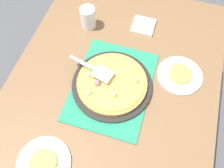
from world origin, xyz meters
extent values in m
plane|color=#4C4C51|center=(0.00, 0.00, 0.00)|extent=(8.00, 8.00, 0.00)
cube|color=brown|center=(0.00, 0.00, 0.73)|extent=(1.40, 1.00, 0.03)
cube|color=brown|center=(0.64, -0.44, 0.36)|extent=(0.07, 0.07, 0.72)
cube|color=brown|center=(0.64, 0.44, 0.36)|extent=(0.07, 0.07, 0.72)
cube|color=#237F5B|center=(0.00, 0.00, 0.75)|extent=(0.48, 0.36, 0.01)
cylinder|color=black|center=(0.00, 0.00, 0.76)|extent=(0.38, 0.38, 0.01)
cylinder|color=#B78442|center=(0.00, 0.00, 0.78)|extent=(0.33, 0.33, 0.02)
cylinder|color=#EAB747|center=(0.00, 0.00, 0.79)|extent=(0.30, 0.30, 0.01)
sphere|color=#E5CC7F|center=(0.03, -0.11, 0.80)|extent=(0.02, 0.02, 0.02)
sphere|color=#E5CC7F|center=(0.02, 0.03, 0.80)|extent=(0.02, 0.02, 0.02)
sphere|color=#B76675|center=(-0.03, 0.06, 0.80)|extent=(0.03, 0.03, 0.03)
sphere|color=#E5CC7F|center=(-0.07, -0.03, 0.80)|extent=(0.03, 0.03, 0.03)
sphere|color=red|center=(0.00, 0.08, 0.80)|extent=(0.02, 0.02, 0.02)
sphere|color=#E5CC7F|center=(-0.09, 0.08, 0.80)|extent=(0.03, 0.03, 0.03)
sphere|color=#338433|center=(0.04, 0.07, 0.80)|extent=(0.02, 0.02, 0.02)
sphere|color=#E5CC7F|center=(0.00, 0.11, 0.80)|extent=(0.02, 0.02, 0.02)
sphere|color=#B76675|center=(0.02, 0.09, 0.80)|extent=(0.02, 0.02, 0.02)
sphere|color=red|center=(0.03, 0.05, 0.80)|extent=(0.02, 0.02, 0.02)
cylinder|color=white|center=(0.15, -0.30, 0.76)|extent=(0.22, 0.22, 0.01)
cylinder|color=white|center=(-0.42, 0.16, 0.76)|extent=(0.22, 0.22, 0.01)
cylinder|color=#EAB747|center=(0.15, -0.30, 0.77)|extent=(0.11, 0.11, 0.02)
cylinder|color=#EAB747|center=(-0.42, 0.16, 0.77)|extent=(0.11, 0.11, 0.02)
cylinder|color=white|center=(0.33, 0.23, 0.81)|extent=(0.08, 0.08, 0.12)
cube|color=silver|center=(0.01, 0.05, 0.82)|extent=(0.09, 0.10, 0.00)
cube|color=#B2B2B7|center=(0.04, 0.16, 0.82)|extent=(0.05, 0.14, 0.01)
cube|color=white|center=(0.41, -0.06, 0.76)|extent=(0.12, 0.12, 0.02)
camera|label=1|loc=(-0.50, -0.15, 1.74)|focal=37.52mm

